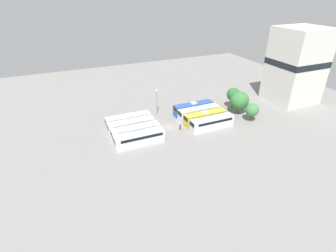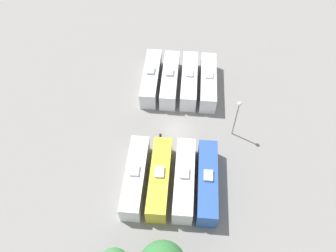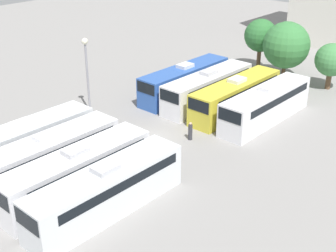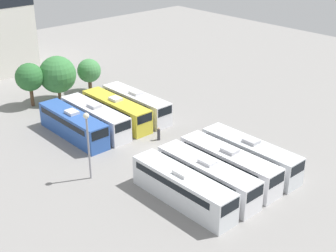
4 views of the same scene
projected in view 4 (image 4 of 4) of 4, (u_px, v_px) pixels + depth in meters
name	position (u px, v px, depth m)	size (l,w,h in m)	color
ground_plane	(155.00, 151.00, 53.23)	(127.33, 127.33, 0.00)	gray
bus_0	(182.00, 187.00, 43.24)	(2.62, 11.54, 3.40)	silver
bus_1	(207.00, 175.00, 45.12)	(2.62, 11.54, 3.40)	white
bus_2	(229.00, 164.00, 47.19)	(2.62, 11.54, 3.40)	white
bus_3	(250.00, 154.00, 49.06)	(2.62, 11.54, 3.40)	silver
bus_4	(73.00, 124.00, 56.00)	(2.62, 11.54, 3.40)	#2D56A8
bus_5	(95.00, 117.00, 57.84)	(2.62, 11.54, 3.40)	silver
bus_6	(116.00, 110.00, 59.91)	(2.62, 11.54, 3.40)	gold
bus_7	(136.00, 104.00, 61.94)	(2.62, 11.54, 3.40)	silver
worker_person	(159.00, 134.00, 55.58)	(0.36, 0.36, 1.61)	#333338
light_pole	(88.00, 134.00, 45.82)	(0.60, 0.60, 7.26)	gray
tree_0	(29.00, 77.00, 64.01)	(3.88, 3.88, 6.13)	brown
tree_1	(57.00, 75.00, 65.95)	(5.26, 5.26, 6.52)	brown
tree_2	(89.00, 71.00, 69.61)	(3.53, 3.53, 5.02)	brown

